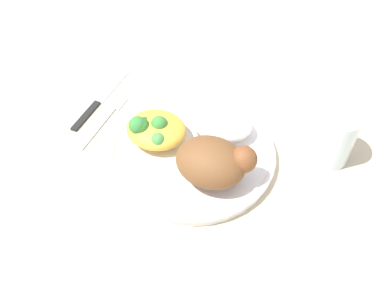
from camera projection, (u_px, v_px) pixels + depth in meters
ground_plane at (192, 156)px, 0.65m from camera, size 2.00×2.00×0.00m
plate at (192, 152)px, 0.64m from camera, size 0.27×0.27×0.02m
roasted_chicken at (214, 162)px, 0.57m from camera, size 0.12×0.08×0.07m
rice_pile at (220, 122)px, 0.65m from camera, size 0.11×0.08×0.03m
mac_cheese_with_broccoli at (154, 130)px, 0.63m from camera, size 0.10×0.09×0.05m
fork at (105, 118)px, 0.71m from camera, size 0.02×0.14×0.01m
knife at (97, 102)px, 0.73m from camera, size 0.02×0.19×0.01m
water_glass at (333, 137)px, 0.61m from camera, size 0.07×0.07×0.09m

